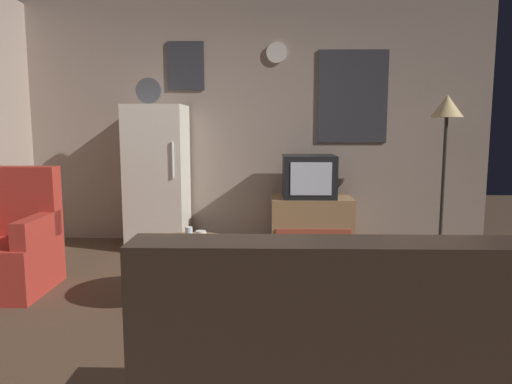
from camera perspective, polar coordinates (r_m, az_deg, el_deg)
The scene contains 13 objects.
ground_plane at distance 3.25m, azimuth -1.37°, elevation -15.42°, with size 12.00×12.00×0.00m, color #4C3828.
wall_with_art at distance 5.44m, azimuth -0.13°, elevation 8.46°, with size 5.20×0.12×2.68m.
fridge at distance 5.20m, azimuth -11.56°, elevation 1.82°, with size 0.60×0.62×1.77m.
tv_stand at distance 5.14m, azimuth 6.56°, elevation -3.59°, with size 0.84×0.53×0.54m.
crt_tv at distance 5.06m, azimuth 6.28°, elevation 1.87°, with size 0.54×0.51×0.44m.
standing_lamp at distance 5.20m, azimuth 21.63°, elevation 8.09°, with size 0.32×0.32×1.59m.
coffee_table at distance 3.60m, azimuth -8.07°, elevation -9.39°, with size 0.72×0.72×0.44m.
wine_glass at distance 3.37m, azimuth -7.95°, elevation -5.38°, with size 0.05×0.05×0.15m, color silver.
mug_ceramic_white at distance 3.51m, azimuth -6.54°, elevation -5.31°, with size 0.08×0.08×0.09m, color silver.
mug_ceramic_tan at distance 3.47m, azimuth -11.52°, elevation -5.59°, with size 0.08×0.08×0.09m, color tan.
remote_control at distance 3.64m, azimuth -10.07°, elevation -5.45°, with size 0.15×0.04×0.02m, color black.
armchair at distance 4.28m, azimuth -27.44°, elevation -5.86°, with size 0.68×0.68×0.96m.
couch at distance 2.03m, azimuth 13.65°, elevation -21.06°, with size 1.70×0.80×0.92m.
Camera 1 is at (0.14, -2.99, 1.28)m, focal length 33.78 mm.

